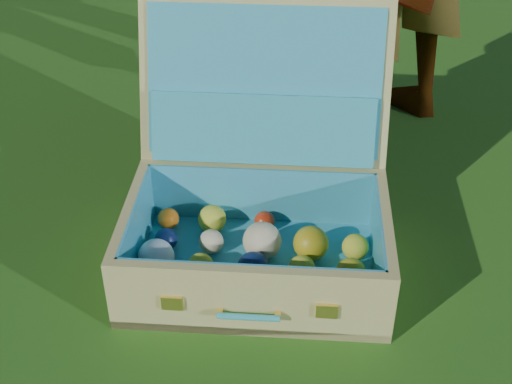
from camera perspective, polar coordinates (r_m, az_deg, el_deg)
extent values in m
plane|color=#215114|center=(1.72, 0.91, -8.46)|extent=(60.00, 60.00, 0.00)
cube|color=tan|center=(1.78, 0.01, -6.26)|extent=(0.66, 0.47, 0.02)
cube|color=tan|center=(1.58, -0.52, -8.79)|extent=(0.63, 0.07, 0.19)
cube|color=tan|center=(1.88, 0.45, -0.35)|extent=(0.63, 0.07, 0.19)
cube|color=tan|center=(1.77, -9.90, -3.67)|extent=(0.05, 0.38, 0.19)
cube|color=tan|center=(1.73, 10.13, -4.59)|extent=(0.05, 0.38, 0.19)
cube|color=teal|center=(1.77, 0.01, -5.91)|extent=(0.61, 0.42, 0.01)
cube|color=teal|center=(1.58, -0.48, -8.11)|extent=(0.58, 0.05, 0.17)
cube|color=teal|center=(1.86, 0.42, -0.32)|extent=(0.58, 0.05, 0.17)
cube|color=teal|center=(1.76, -9.47, -3.41)|extent=(0.03, 0.37, 0.17)
cube|color=teal|center=(1.73, 9.68, -4.28)|extent=(0.03, 0.37, 0.17)
cube|color=tan|center=(1.82, 0.70, 8.87)|extent=(0.64, 0.22, 0.41)
cube|color=teal|center=(1.80, 0.66, 8.79)|extent=(0.59, 0.18, 0.36)
cube|color=teal|center=(1.81, 0.54, 5.03)|extent=(0.57, 0.12, 0.17)
cube|color=#F2C659|center=(1.58, -6.73, -8.82)|extent=(0.05, 0.01, 0.04)
cube|color=#F2C659|center=(1.56, 5.69, -9.46)|extent=(0.05, 0.01, 0.04)
cylinder|color=teal|center=(1.57, -0.61, -9.98)|extent=(0.14, 0.03, 0.01)
cube|color=#F2C659|center=(1.58, -2.91, -9.63)|extent=(0.01, 0.02, 0.01)
cube|color=#F2C659|center=(1.57, 1.75, -9.88)|extent=(0.01, 0.02, 0.01)
sphere|color=silver|center=(1.67, -8.82, -7.36)|extent=(0.08, 0.08, 0.08)
sphere|color=yellow|center=(1.65, -4.19, -7.92)|extent=(0.07, 0.07, 0.07)
sphere|color=silver|center=(1.65, -0.01, -7.91)|extent=(0.06, 0.06, 0.06)
sphere|color=red|center=(1.66, 3.86, -8.32)|extent=(0.04, 0.04, 0.04)
sphere|color=orange|center=(1.64, 7.69, -8.53)|extent=(0.06, 0.06, 0.06)
sphere|color=silver|center=(1.74, -7.99, -5.16)|extent=(0.09, 0.09, 0.09)
sphere|color=yellow|center=(1.72, -4.44, -5.89)|extent=(0.06, 0.06, 0.06)
sphere|color=#0E1E47|center=(1.70, -0.22, -6.07)|extent=(0.08, 0.08, 0.08)
sphere|color=yellow|center=(1.71, 3.68, -6.13)|extent=(0.07, 0.07, 0.07)
sphere|color=#B39E17|center=(1.70, 7.59, -6.44)|extent=(0.07, 0.07, 0.07)
sphere|color=#0E1E47|center=(1.81, -7.18, -3.76)|extent=(0.06, 0.06, 0.06)
sphere|color=beige|center=(1.79, -3.60, -3.98)|extent=(0.06, 0.06, 0.06)
sphere|color=beige|center=(1.76, 0.49, -3.93)|extent=(0.10, 0.10, 0.10)
sphere|color=#B39E17|center=(1.77, 4.41, -4.11)|extent=(0.09, 0.09, 0.09)
sphere|color=yellow|center=(1.78, 7.94, -4.37)|extent=(0.07, 0.07, 0.07)
sphere|color=orange|center=(1.88, -7.02, -2.12)|extent=(0.06, 0.06, 0.06)
sphere|color=yellow|center=(1.85, -3.53, -2.16)|extent=(0.07, 0.07, 0.07)
sphere|color=red|center=(1.86, 0.67, -2.35)|extent=(0.05, 0.05, 0.05)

